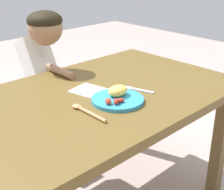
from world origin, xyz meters
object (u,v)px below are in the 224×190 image
plate (117,97)px  spoon (86,111)px  fork (136,89)px  person (41,81)px

plate → spoon: (-0.18, 0.01, -0.01)m
spoon → fork: bearing=-85.6°
fork → spoon: 0.33m
plate → spoon: size_ratio=1.12×
spoon → person: size_ratio=0.20×
spoon → person: bearing=-15.8°
plate → person: person is taller
plate → person: (0.02, 0.66, -0.11)m
fork → person: size_ratio=0.18×
fork → spoon: size_ratio=0.90×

